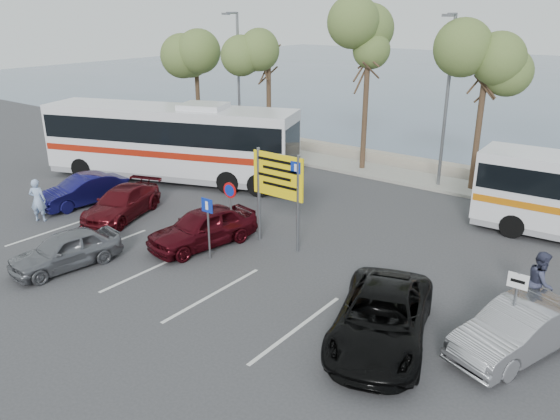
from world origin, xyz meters
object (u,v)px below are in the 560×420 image
Objects in this scene: direction_sign at (278,183)px; suv_black at (382,318)px; car_red at (203,227)px; pedestrian_far at (540,282)px; street_lamp_left at (238,75)px; car_silver_b at (519,330)px; car_blue at (83,190)px; street_lamp_right at (447,94)px; coach_bus_left at (170,144)px; pedestrian_near at (38,200)px; car_maroon at (122,203)px; car_silver_a at (66,250)px.

direction_sign reaches higher than suv_black.
suv_black is (8.20, -1.65, -0.02)m from car_red.
street_lamp_left is at bearing 55.72° from pedestrian_far.
suv_black is 3.43m from car_silver_b.
street_lamp_left is 12.71m from car_blue.
street_lamp_right is 0.61× the size of coach_bus_left.
pedestrian_far is (2.89, 4.14, 0.24)m from suv_black.
pedestrian_far is at bearing 13.12° from car_blue.
suv_black is at bearing -73.69° from street_lamp_right.
pedestrian_near is at bearing -153.00° from car_silver_b.
coach_bus_left is 5.69m from car_maroon.
street_lamp_right is at bearing 31.57° from coach_bus_left.
car_blue is 18.74m from car_silver_b.
suv_black is at bearing -0.48° from car_blue.
car_blue is (-5.14, 4.14, 0.02)m from car_silver_a.
pedestrian_near is (-18.40, -2.34, 0.23)m from car_silver_b.
suv_black is at bearing -26.91° from car_maroon.
direction_sign is 7.08m from suv_black.
car_blue is 0.94× the size of car_red.
coach_bus_left is (1.58, -7.02, -2.74)m from street_lamp_left.
car_maroon is 13.10m from suv_black.
car_red is at bearing 5.51° from car_blue.
pedestrian_near is at bearing -128.44° from street_lamp_right.
street_lamp_right is 1.95× the size of car_silver_b.
car_red is at bearing -160.25° from car_silver_b.
car_silver_a is 6.61m from car_blue.
car_maroon is at bearing -170.33° from pedestrian_near.
street_lamp_right is 2.01× the size of car_blue.
street_lamp_left is 15.24m from direction_sign.
street_lamp_right is 4.42× the size of pedestrian_near.
street_lamp_right is at bearing 87.74° from suv_black.
street_lamp_right is 18.70m from pedestrian_near.
coach_bus_left reaches higher than suv_black.
car_red is (2.40, 4.14, 0.09)m from car_silver_a.
direction_sign is at bearing -6.05° from car_maroon.
car_blue reaches higher than car_maroon.
car_red is (7.54, 0.00, 0.07)m from car_blue.
pedestrian_far is at bearing 112.24° from car_silver_b.
suv_black is at bearing -23.33° from coach_bus_left.
coach_bus_left is 16.84m from suv_black.
car_silver_a is at bearing -112.21° from street_lamp_right.
direction_sign is 7.65m from car_silver_a.
car_silver_a is at bearing 174.66° from suv_black.
pedestrian_near is at bearing 96.11° from pedestrian_far.
street_lamp_right is 17.90m from car_silver_a.
car_maroon is at bearing -160.25° from car_silver_b.
pedestrian_near is at bearing -89.81° from coach_bus_left.
coach_bus_left is at bearing 138.10° from suv_black.
car_silver_b is (18.42, -5.00, -1.19)m from coach_bus_left.
direction_sign is at bearing 168.59° from pedestrian_near.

